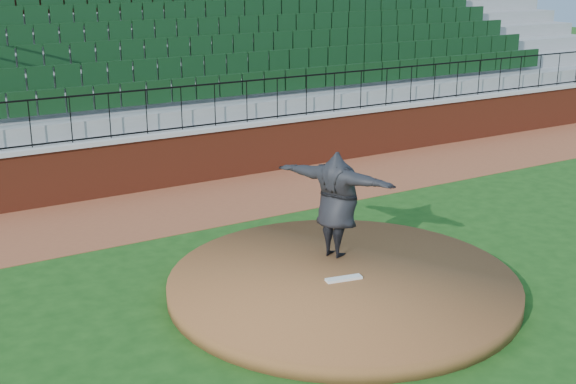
% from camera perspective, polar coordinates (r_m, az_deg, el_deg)
% --- Properties ---
extents(ground, '(90.00, 90.00, 0.00)m').
position_cam_1_polar(ground, '(12.03, 3.70, -7.74)').
color(ground, '#184313').
rests_on(ground, ground).
extents(warning_track, '(34.00, 3.20, 0.01)m').
position_cam_1_polar(warning_track, '(16.45, -6.99, -0.88)').
color(warning_track, brown).
rests_on(warning_track, ground).
extents(field_wall, '(34.00, 0.35, 1.20)m').
position_cam_1_polar(field_wall, '(17.70, -9.18, 2.33)').
color(field_wall, maroon).
rests_on(field_wall, ground).
extents(wall_cap, '(34.00, 0.45, 0.10)m').
position_cam_1_polar(wall_cap, '(17.55, -9.28, 4.38)').
color(wall_cap, '#B7B7B7').
rests_on(wall_cap, field_wall).
extents(wall_railing, '(34.00, 0.05, 1.00)m').
position_cam_1_polar(wall_railing, '(17.44, -9.37, 6.14)').
color(wall_railing, black).
rests_on(wall_railing, wall_cap).
extents(seating_stands, '(34.00, 5.10, 4.60)m').
position_cam_1_polar(seating_stands, '(19.89, -12.40, 8.77)').
color(seating_stands, gray).
rests_on(seating_stands, ground).
extents(concourse_wall, '(34.00, 0.50, 5.50)m').
position_cam_1_polar(concourse_wall, '(22.49, -14.84, 10.68)').
color(concourse_wall, maroon).
rests_on(concourse_wall, ground).
extents(pitchers_mound, '(5.56, 5.56, 0.25)m').
position_cam_1_polar(pitchers_mound, '(12.08, 4.17, -6.99)').
color(pitchers_mound, brown).
rests_on(pitchers_mound, ground).
extents(pitching_rubber, '(0.61, 0.26, 0.04)m').
position_cam_1_polar(pitching_rubber, '(11.93, 4.25, -6.57)').
color(pitching_rubber, white).
rests_on(pitching_rubber, pitchers_mound).
extents(pitcher, '(1.46, 2.29, 1.82)m').
position_cam_1_polar(pitcher, '(12.58, 3.72, -0.93)').
color(pitcher, black).
rests_on(pitcher, pitchers_mound).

